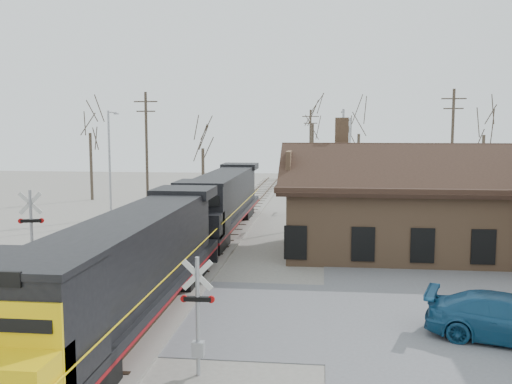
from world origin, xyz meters
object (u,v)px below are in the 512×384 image
locomotive_trailing (222,201)px  parked_car (510,319)px  locomotive_lead (125,272)px  depot (411,212)px

locomotive_trailing → parked_car: size_ratio=3.50×
locomotive_trailing → locomotive_lead: bearing=-90.0°
depot → locomotive_trailing: depot is taller
locomotive_trailing → parked_car: (13.25, -18.84, -1.46)m
depot → locomotive_lead: 18.91m
depot → locomotive_lead: depot is taller
locomotive_lead → parked_car: (13.25, 0.81, -1.46)m
locomotive_trailing → parked_car: locomotive_trailing is taller
depot → parked_car: depot is taller
depot → locomotive_lead: size_ratio=0.78×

